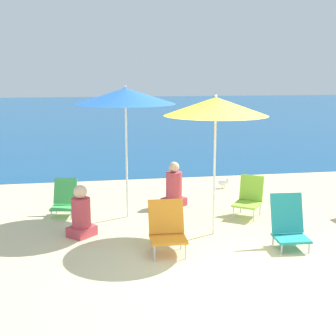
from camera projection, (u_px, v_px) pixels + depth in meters
The scene contains 11 objects.
ground_plane at pixel (245, 269), 6.22m from camera, with size 60.00×60.00×0.00m, color beige.
sea_water at pixel (116, 112), 30.90m from camera, with size 60.00×40.00×0.01m.
beach_umbrella_blue at pixel (125, 96), 8.06m from camera, with size 1.76×1.76×2.35m.
beach_umbrella_yellow at pixel (216, 107), 7.18m from camera, with size 1.62×1.62×2.24m.
beach_chair_teal at pixel (289, 224), 7.00m from camera, with size 0.52×0.58×0.78m.
beach_chair_orange at pixel (167, 227), 6.76m from camera, with size 0.54×0.58×0.75m.
beach_chair_lime at pixel (249, 197), 8.51m from camera, with size 0.69×0.72×0.72m.
beach_chair_green at pixel (64, 199), 8.57m from camera, with size 0.51×0.58×0.65m.
person_seated_near at pixel (81, 215), 7.43m from camera, with size 0.51×0.51×0.84m.
person_seated_far at pixel (174, 188), 9.12m from camera, with size 0.54×0.52×0.88m.
seagull at pixel (224, 182), 10.57m from camera, with size 0.27×0.11×0.23m.
Camera 1 is at (-2.02, -5.56, 2.57)m, focal length 50.00 mm.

